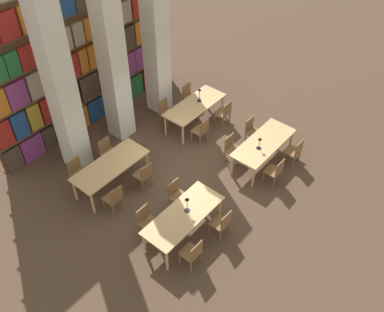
# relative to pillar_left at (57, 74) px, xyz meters

# --- Properties ---
(ground_plane) EXTENTS (40.00, 40.00, 0.00)m
(ground_plane) POSITION_rel_pillar_left_xyz_m (1.75, -2.75, -3.00)
(ground_plane) COLOR #4C3828
(bookshelf_bank) EXTENTS (6.87, 0.35, 5.50)m
(bookshelf_bank) POSITION_rel_pillar_left_xyz_m (1.75, 1.14, -0.38)
(bookshelf_bank) COLOR brown
(bookshelf_bank) RESTS_ON ground_plane
(pillar_left) EXTENTS (0.61, 0.61, 6.00)m
(pillar_left) POSITION_rel_pillar_left_xyz_m (0.00, 0.00, 0.00)
(pillar_left) COLOR silver
(pillar_left) RESTS_ON ground_plane
(pillar_center) EXTENTS (0.61, 0.61, 6.00)m
(pillar_center) POSITION_rel_pillar_left_xyz_m (1.75, 0.00, 0.00)
(pillar_center) COLOR silver
(pillar_center) RESTS_ON ground_plane
(pillar_right) EXTENTS (0.61, 0.61, 6.00)m
(pillar_right) POSITION_rel_pillar_left_xyz_m (3.51, 0.00, 0.00)
(pillar_right) COLOR silver
(pillar_right) RESTS_ON ground_plane
(reading_table_0) EXTENTS (2.16, 0.88, 0.76)m
(reading_table_0) POSITION_rel_pillar_left_xyz_m (-0.01, -4.09, -2.32)
(reading_table_0) COLOR tan
(reading_table_0) RESTS_ON ground_plane
(chair_0) EXTENTS (0.42, 0.40, 0.86)m
(chair_0) POSITION_rel_pillar_left_xyz_m (-0.54, -4.81, -2.54)
(chair_0) COLOR brown
(chair_0) RESTS_ON ground_plane
(chair_1) EXTENTS (0.42, 0.40, 0.86)m
(chair_1) POSITION_rel_pillar_left_xyz_m (-0.54, -3.36, -2.54)
(chair_1) COLOR brown
(chair_1) RESTS_ON ground_plane
(chair_2) EXTENTS (0.42, 0.40, 0.86)m
(chair_2) POSITION_rel_pillar_left_xyz_m (0.57, -4.81, -2.54)
(chair_2) COLOR brown
(chair_2) RESTS_ON ground_plane
(chair_3) EXTENTS (0.42, 0.40, 0.86)m
(chair_3) POSITION_rel_pillar_left_xyz_m (0.57, -3.36, -2.54)
(chair_3) COLOR brown
(chair_3) RESTS_ON ground_plane
(desk_lamp_0) EXTENTS (0.14, 0.14, 0.46)m
(desk_lamp_0) POSITION_rel_pillar_left_xyz_m (0.14, -4.08, -1.92)
(desk_lamp_0) COLOR black
(desk_lamp_0) RESTS_ON reading_table_0
(reading_table_1) EXTENTS (2.16, 0.88, 0.76)m
(reading_table_1) POSITION_rel_pillar_left_xyz_m (3.44, -4.13, -2.32)
(reading_table_1) COLOR tan
(reading_table_1) RESTS_ON ground_plane
(chair_4) EXTENTS (0.42, 0.40, 0.86)m
(chair_4) POSITION_rel_pillar_left_xyz_m (2.94, -4.86, -2.54)
(chair_4) COLOR brown
(chair_4) RESTS_ON ground_plane
(chair_5) EXTENTS (0.42, 0.40, 0.86)m
(chair_5) POSITION_rel_pillar_left_xyz_m (2.94, -3.41, -2.54)
(chair_5) COLOR brown
(chair_5) RESTS_ON ground_plane
(chair_6) EXTENTS (0.42, 0.40, 0.86)m
(chair_6) POSITION_rel_pillar_left_xyz_m (3.98, -4.86, -2.54)
(chair_6) COLOR brown
(chair_6) RESTS_ON ground_plane
(chair_7) EXTENTS (0.42, 0.40, 0.86)m
(chair_7) POSITION_rel_pillar_left_xyz_m (3.98, -3.41, -2.54)
(chair_7) COLOR brown
(chair_7) RESTS_ON ground_plane
(desk_lamp_1) EXTENTS (0.14, 0.14, 0.39)m
(desk_lamp_1) POSITION_rel_pillar_left_xyz_m (3.12, -4.16, -1.98)
(desk_lamp_1) COLOR black
(desk_lamp_1) RESTS_ON reading_table_1
(reading_table_2) EXTENTS (2.16, 0.88, 0.76)m
(reading_table_2) POSITION_rel_pillar_left_xyz_m (0.03, -1.48, -2.32)
(reading_table_2) COLOR tan
(reading_table_2) RESTS_ON ground_plane
(chair_8) EXTENTS (0.42, 0.40, 0.86)m
(chair_8) POSITION_rel_pillar_left_xyz_m (-0.55, -2.20, -2.54)
(chair_8) COLOR brown
(chair_8) RESTS_ON ground_plane
(chair_9) EXTENTS (0.42, 0.40, 0.86)m
(chair_9) POSITION_rel_pillar_left_xyz_m (-0.55, -0.75, -2.54)
(chair_9) COLOR brown
(chair_9) RESTS_ON ground_plane
(chair_10) EXTENTS (0.42, 0.40, 0.86)m
(chair_10) POSITION_rel_pillar_left_xyz_m (0.54, -2.20, -2.54)
(chair_10) COLOR brown
(chair_10) RESTS_ON ground_plane
(chair_11) EXTENTS (0.42, 0.40, 0.86)m
(chair_11) POSITION_rel_pillar_left_xyz_m (0.54, -0.75, -2.54)
(chair_11) COLOR brown
(chair_11) RESTS_ON ground_plane
(reading_table_3) EXTENTS (2.16, 0.88, 0.76)m
(reading_table_3) POSITION_rel_pillar_left_xyz_m (3.57, -1.49, -2.32)
(reading_table_3) COLOR tan
(reading_table_3) RESTS_ON ground_plane
(chair_12) EXTENTS (0.42, 0.40, 0.86)m
(chair_12) POSITION_rel_pillar_left_xyz_m (3.00, -2.21, -2.54)
(chair_12) COLOR brown
(chair_12) RESTS_ON ground_plane
(chair_13) EXTENTS (0.42, 0.40, 0.86)m
(chair_13) POSITION_rel_pillar_left_xyz_m (3.00, -0.76, -2.54)
(chair_13) COLOR brown
(chair_13) RESTS_ON ground_plane
(chair_14) EXTENTS (0.42, 0.40, 0.86)m
(chair_14) POSITION_rel_pillar_left_xyz_m (4.15, -2.21, -2.54)
(chair_14) COLOR brown
(chair_14) RESTS_ON ground_plane
(chair_15) EXTENTS (0.42, 0.40, 0.86)m
(chair_15) POSITION_rel_pillar_left_xyz_m (4.15, -0.76, -2.54)
(chair_15) COLOR brown
(chair_15) RESTS_ON ground_plane
(desk_lamp_2) EXTENTS (0.14, 0.14, 0.47)m
(desk_lamp_2) POSITION_rel_pillar_left_xyz_m (3.81, -1.48, -1.92)
(desk_lamp_2) COLOR black
(desk_lamp_2) RESTS_ON reading_table_3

